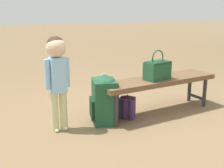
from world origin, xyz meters
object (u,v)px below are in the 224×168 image
at_px(park_bench, 158,83).
at_px(handbag, 157,70).
at_px(backpack_small, 127,106).
at_px(backpack_large, 104,98).
at_px(child_standing, 57,69).

distance_m(park_bench, handbag, 0.20).
distance_m(park_bench, backpack_small, 0.50).
bearing_deg(backpack_small, backpack_large, 3.45).
height_order(park_bench, child_standing, child_standing).
relative_size(handbag, backpack_small, 1.23).
relative_size(child_standing, backpack_small, 3.43).
bearing_deg(handbag, backpack_large, 1.01).
xyz_separation_m(park_bench, handbag, (0.05, 0.05, 0.18)).
bearing_deg(park_bench, handbag, 49.03).
bearing_deg(handbag, backpack_small, -0.91).
height_order(child_standing, backpack_small, child_standing).
height_order(backpack_large, backpack_small, backpack_large).
xyz_separation_m(handbag, child_standing, (1.23, 0.05, 0.11)).
xyz_separation_m(handbag, backpack_large, (0.70, 0.01, -0.28)).
distance_m(handbag, child_standing, 1.24).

